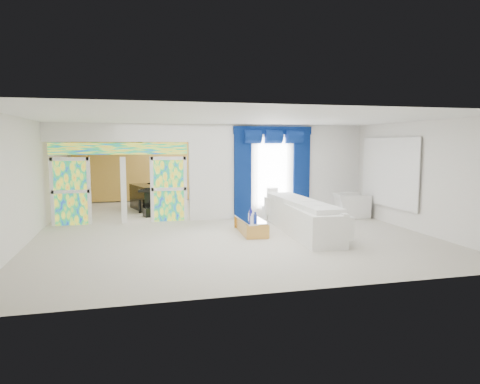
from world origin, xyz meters
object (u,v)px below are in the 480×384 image
object	(u,v)px
coffee_table	(251,226)
grand_piano	(155,197)
white_sofa	(302,218)
console_table	(281,212)
armchair	(350,205)

from	to	relation	value
coffee_table	grand_piano	xyz separation A→B (m)	(-2.30, 5.00, 0.26)
white_sofa	grand_piano	xyz separation A→B (m)	(-3.65, 5.30, 0.06)
console_table	armchair	bearing A→B (deg)	-7.97
console_table	grand_piano	bearing A→B (deg)	143.07
console_table	grand_piano	world-z (taller)	grand_piano
coffee_table	white_sofa	bearing A→B (deg)	-12.53
console_table	grand_piano	xyz separation A→B (m)	(-3.89, 2.92, 0.25)
coffee_table	console_table	world-z (taller)	console_table
grand_piano	armchair	bearing A→B (deg)	-44.12
white_sofa	console_table	size ratio (longest dim) A/B	3.38
white_sofa	coffee_table	distance (m)	1.40
coffee_table	grand_piano	bearing A→B (deg)	114.66
armchair	white_sofa	bearing A→B (deg)	140.69
coffee_table	grand_piano	distance (m)	5.51
coffee_table	grand_piano	world-z (taller)	grand_piano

